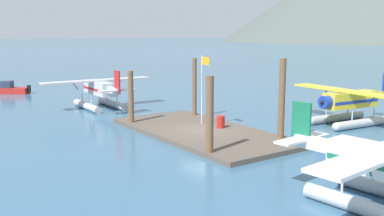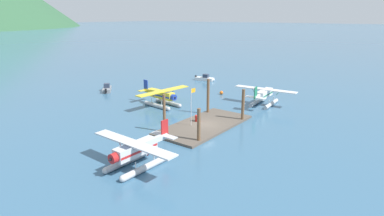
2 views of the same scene
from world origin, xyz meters
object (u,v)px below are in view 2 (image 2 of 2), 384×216
(seaplane_silver_port_aft, at_px, (136,152))
(seaplane_white_stbd_aft, at_px, (264,96))
(boat_white_open_east, at_px, (205,78))
(flagpole, at_px, (192,102))
(mooring_buoy, at_px, (221,93))
(boat_grey_open_north, at_px, (107,89))
(seaplane_yellow_bow_right, at_px, (162,97))
(fuel_drum, at_px, (197,118))

(seaplane_silver_port_aft, bearing_deg, seaplane_white_stbd_aft, -0.20)
(seaplane_silver_port_aft, distance_m, boat_white_open_east, 44.49)
(flagpole, height_order, seaplane_white_stbd_aft, flagpole)
(mooring_buoy, relative_size, seaplane_silver_port_aft, 0.07)
(seaplane_silver_port_aft, bearing_deg, boat_grey_open_north, 56.35)
(seaplane_yellow_bow_right, bearing_deg, mooring_buoy, -14.95)
(fuel_drum, xyz_separation_m, mooring_buoy, (16.45, 6.39, -0.40))
(boat_white_open_east, bearing_deg, seaplane_silver_port_aft, -153.77)
(mooring_buoy, relative_size, boat_grey_open_north, 0.17)
(seaplane_white_stbd_aft, xyz_separation_m, boat_white_open_east, (10.97, 19.76, -1.09))
(fuel_drum, distance_m, seaplane_silver_port_aft, 14.71)
(fuel_drum, xyz_separation_m, seaplane_white_stbd_aft, (14.58, -3.22, 0.84))
(flagpole, relative_size, seaplane_white_stbd_aft, 0.49)
(flagpole, xyz_separation_m, seaplane_white_stbd_aft, (16.26, -2.87, -1.98))
(seaplane_silver_port_aft, height_order, seaplane_white_stbd_aft, same)
(boat_white_open_east, bearing_deg, flagpole, -148.19)
(mooring_buoy, distance_m, seaplane_yellow_bow_right, 13.31)
(seaplane_silver_port_aft, distance_m, boat_grey_open_north, 34.90)
(fuel_drum, relative_size, seaplane_yellow_bow_right, 0.08)
(seaplane_silver_port_aft, distance_m, seaplane_yellow_bow_right, 22.16)
(seaplane_white_stbd_aft, height_order, seaplane_yellow_bow_right, same)
(flagpole, distance_m, seaplane_silver_port_aft, 13.12)
(fuel_drum, height_order, mooring_buoy, fuel_drum)
(flagpole, distance_m, seaplane_yellow_bow_right, 11.64)
(flagpole, height_order, boat_grey_open_north, flagpole)
(mooring_buoy, bearing_deg, seaplane_silver_port_aft, -162.83)
(fuel_drum, relative_size, boat_grey_open_north, 0.22)
(seaplane_yellow_bow_right, bearing_deg, fuel_drum, -110.35)
(flagpole, xyz_separation_m, seaplane_silver_port_aft, (-12.67, -2.77, -1.98))
(flagpole, xyz_separation_m, mooring_buoy, (18.12, 6.75, -3.22))
(seaplane_yellow_bow_right, bearing_deg, boat_white_open_east, 17.06)
(boat_grey_open_north, bearing_deg, mooring_buoy, -59.58)
(boat_white_open_east, bearing_deg, fuel_drum, -147.09)
(seaplane_yellow_bow_right, distance_m, boat_grey_open_north, 16.20)
(boat_grey_open_north, relative_size, boat_white_open_east, 0.84)
(fuel_drum, height_order, boat_grey_open_north, boat_grey_open_north)
(seaplane_white_stbd_aft, bearing_deg, seaplane_silver_port_aft, 179.80)
(flagpole, relative_size, boat_grey_open_north, 1.26)
(seaplane_white_stbd_aft, xyz_separation_m, seaplane_yellow_bow_right, (-10.94, 13.04, 0.00))
(seaplane_white_stbd_aft, bearing_deg, boat_white_open_east, 60.96)
(mooring_buoy, xyz_separation_m, boat_white_open_east, (9.11, 10.14, 0.15))
(seaplane_silver_port_aft, height_order, boat_grey_open_north, seaplane_silver_port_aft)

